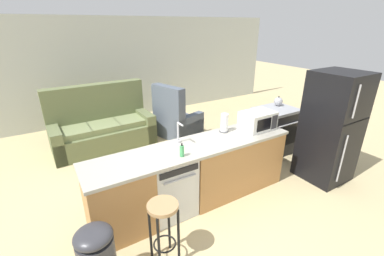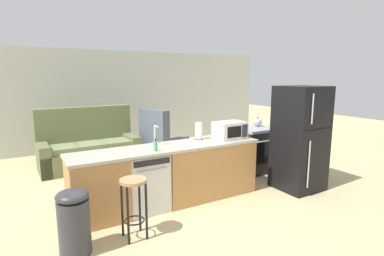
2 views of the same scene
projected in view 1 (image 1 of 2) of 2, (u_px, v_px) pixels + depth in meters
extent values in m
plane|color=tan|center=(186.00, 204.00, 3.70)|extent=(24.00, 24.00, 0.00)
cube|color=beige|center=(115.00, 70.00, 6.68)|extent=(10.00, 0.06, 2.60)
cube|color=#B77F47|center=(119.00, 201.00, 3.09)|extent=(0.75, 0.62, 0.86)
cube|color=#B77F47|center=(232.00, 163.00, 3.93)|extent=(1.55, 0.62, 0.86)
cube|color=#ADA899|center=(195.00, 147.00, 3.44)|extent=(2.94, 0.66, 0.04)
cube|color=#49331C|center=(195.00, 198.00, 3.76)|extent=(2.86, 0.56, 0.08)
cube|color=silver|center=(169.00, 185.00, 3.42)|extent=(0.58, 0.58, 0.84)
cube|color=black|center=(180.00, 172.00, 3.05)|extent=(0.52, 0.01, 0.08)
cylinder|color=#B2B2B7|center=(180.00, 179.00, 3.08)|extent=(0.44, 0.02, 0.02)
cube|color=black|center=(274.00, 131.00, 5.11)|extent=(0.76, 0.64, 0.85)
cube|color=black|center=(288.00, 135.00, 4.83)|extent=(0.53, 0.01, 0.43)
cylinder|color=silver|center=(290.00, 124.00, 4.73)|extent=(0.61, 0.03, 0.03)
cube|color=#A8AAB2|center=(277.00, 110.00, 4.94)|extent=(0.76, 0.64, 0.05)
torus|color=black|center=(276.00, 112.00, 4.74)|extent=(0.16, 0.16, 0.01)
torus|color=black|center=(288.00, 109.00, 4.91)|extent=(0.16, 0.16, 0.01)
torus|color=black|center=(266.00, 109.00, 4.95)|extent=(0.16, 0.16, 0.01)
torus|color=black|center=(278.00, 106.00, 5.11)|extent=(0.16, 0.16, 0.01)
cube|color=black|center=(331.00, 128.00, 4.06)|extent=(0.72, 0.70, 1.77)
cylinder|color=#B2B2B7|center=(357.00, 102.00, 3.47)|extent=(0.02, 0.02, 0.47)
cylinder|color=#B2B2B7|center=(342.00, 159.00, 3.80)|extent=(0.02, 0.02, 0.77)
cube|color=black|center=(357.00, 122.00, 3.70)|extent=(0.68, 0.01, 0.01)
cube|color=white|center=(257.00, 120.00, 3.92)|extent=(0.50, 0.36, 0.28)
cube|color=black|center=(264.00, 125.00, 3.75)|extent=(0.27, 0.01, 0.18)
cube|color=#2D2D33|center=(274.00, 122.00, 3.86)|extent=(0.11, 0.01, 0.21)
cylinder|color=silver|center=(178.00, 141.00, 3.52)|extent=(0.07, 0.07, 0.03)
cylinder|color=silver|center=(178.00, 132.00, 3.47)|extent=(0.02, 0.02, 0.26)
cylinder|color=silver|center=(180.00, 124.00, 3.36)|extent=(0.02, 0.14, 0.02)
cylinder|color=#4C4C51|center=(224.00, 131.00, 3.88)|extent=(0.14, 0.14, 0.01)
cylinder|color=white|center=(224.00, 122.00, 3.82)|extent=(0.11, 0.11, 0.27)
cylinder|color=#4CB266|center=(182.00, 151.00, 3.13)|extent=(0.06, 0.06, 0.14)
cylinder|color=black|center=(182.00, 145.00, 3.10)|extent=(0.02, 0.02, 0.04)
sphere|color=#B2B2B7|center=(278.00, 101.00, 5.08)|extent=(0.17, 0.17, 0.17)
sphere|color=black|center=(279.00, 97.00, 5.04)|extent=(0.03, 0.03, 0.03)
cone|color=#B2B2B7|center=(281.00, 100.00, 5.11)|extent=(0.08, 0.04, 0.06)
cylinder|color=tan|center=(163.00, 206.00, 2.57)|extent=(0.32, 0.32, 0.04)
cylinder|color=black|center=(159.00, 246.00, 2.56)|extent=(0.03, 0.03, 0.70)
cylinder|color=black|center=(179.00, 237.00, 2.67)|extent=(0.03, 0.03, 0.70)
cylinder|color=black|center=(150.00, 232.00, 2.74)|extent=(0.03, 0.03, 0.70)
cylinder|color=black|center=(169.00, 224.00, 2.85)|extent=(0.03, 0.03, 0.70)
torus|color=black|center=(165.00, 244.00, 2.75)|extent=(0.25, 0.25, 0.02)
ellipsoid|color=#333338|center=(93.00, 236.00, 2.27)|extent=(0.35, 0.35, 0.14)
cube|color=#667047|center=(105.00, 137.00, 5.37)|extent=(2.03, 0.96, 0.42)
cube|color=#667047|center=(98.00, 114.00, 5.46)|extent=(2.01, 0.30, 1.27)
cube|color=#667047|center=(56.00, 143.00, 4.88)|extent=(0.23, 0.91, 0.62)
cube|color=#667047|center=(144.00, 124.00, 5.79)|extent=(0.23, 0.91, 0.62)
cube|color=#7D8959|center=(75.00, 132.00, 4.95)|extent=(0.58, 0.65, 0.12)
cube|color=#7D8959|center=(104.00, 126.00, 5.23)|extent=(0.58, 0.65, 0.12)
cube|color=#7D8959|center=(129.00, 121.00, 5.51)|extent=(0.58, 0.65, 0.12)
cube|color=#515B6B|center=(179.00, 126.00, 5.95)|extent=(1.00, 1.04, 0.40)
cube|color=#515B6B|center=(169.00, 113.00, 5.60)|extent=(0.43, 0.87, 1.20)
cube|color=#515B6B|center=(190.00, 127.00, 5.71)|extent=(0.81, 0.37, 0.55)
cube|color=#515B6B|center=(169.00, 120.00, 6.14)|extent=(0.81, 0.37, 0.55)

